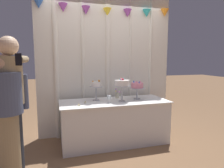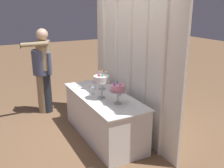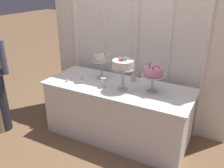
{
  "view_description": "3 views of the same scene",
  "coord_description": "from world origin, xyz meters",
  "px_view_note": "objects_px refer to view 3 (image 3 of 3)",
  "views": [
    {
      "loc": [
        -1.0,
        -3.18,
        1.5
      ],
      "look_at": [
        -0.0,
        0.24,
        1.03
      ],
      "focal_mm": 31.99,
      "sensor_mm": 36.0,
      "label": 1
    },
    {
      "loc": [
        3.68,
        -1.63,
        2.21
      ],
      "look_at": [
        0.13,
        0.2,
        0.97
      ],
      "focal_mm": 41.32,
      "sensor_mm": 36.0,
      "label": 2
    },
    {
      "loc": [
        1.23,
        -2.36,
        1.96
      ],
      "look_at": [
        -0.04,
        0.02,
        0.8
      ],
      "focal_mm": 38.27,
      "sensor_mm": 36.0,
      "label": 3
    }
  ],
  "objects_px": {
    "tealight_near_left": "(82,78)",
    "cake_display_rightmost": "(153,73)",
    "cake_table": "(117,112)",
    "wine_glass": "(104,80)",
    "cake_display_center": "(123,66)",
    "flower_vase": "(134,75)",
    "tealight_far_left": "(67,81)",
    "cake_display_leftmost": "(101,60)"
  },
  "relations": [
    {
      "from": "cake_display_leftmost",
      "to": "flower_vase",
      "type": "distance_m",
      "value": 0.47
    },
    {
      "from": "cake_display_leftmost",
      "to": "tealight_far_left",
      "type": "height_order",
      "value": "cake_display_leftmost"
    },
    {
      "from": "cake_display_center",
      "to": "cake_display_rightmost",
      "type": "bearing_deg",
      "value": 19.15
    },
    {
      "from": "cake_display_center",
      "to": "tealight_near_left",
      "type": "distance_m",
      "value": 0.69
    },
    {
      "from": "wine_glass",
      "to": "tealight_far_left",
      "type": "relative_size",
      "value": 3.0
    },
    {
      "from": "cake_display_center",
      "to": "cake_display_rightmost",
      "type": "height_order",
      "value": "cake_display_center"
    },
    {
      "from": "cake_display_rightmost",
      "to": "tealight_far_left",
      "type": "height_order",
      "value": "cake_display_rightmost"
    },
    {
      "from": "cake_table",
      "to": "tealight_near_left",
      "type": "xyz_separation_m",
      "value": [
        -0.52,
        -0.03,
        0.39
      ]
    },
    {
      "from": "cake_display_rightmost",
      "to": "tealight_near_left",
      "type": "distance_m",
      "value": 0.99
    },
    {
      "from": "wine_glass",
      "to": "tealight_far_left",
      "type": "bearing_deg",
      "value": -172.22
    },
    {
      "from": "cake_table",
      "to": "cake_display_center",
      "type": "relative_size",
      "value": 4.49
    },
    {
      "from": "cake_display_center",
      "to": "cake_display_leftmost",
      "type": "bearing_deg",
      "value": 153.86
    },
    {
      "from": "cake_display_rightmost",
      "to": "tealight_far_left",
      "type": "bearing_deg",
      "value": -168.08
    },
    {
      "from": "cake_display_rightmost",
      "to": "tealight_far_left",
      "type": "relative_size",
      "value": 8.26
    },
    {
      "from": "tealight_near_left",
      "to": "cake_display_rightmost",
      "type": "bearing_deg",
      "value": 4.06
    },
    {
      "from": "flower_vase",
      "to": "tealight_far_left",
      "type": "bearing_deg",
      "value": -151.03
    },
    {
      "from": "cake_display_rightmost",
      "to": "wine_glass",
      "type": "bearing_deg",
      "value": -164.48
    },
    {
      "from": "flower_vase",
      "to": "tealight_far_left",
      "type": "height_order",
      "value": "flower_vase"
    },
    {
      "from": "cake_table",
      "to": "cake_display_rightmost",
      "type": "relative_size",
      "value": 5.39
    },
    {
      "from": "cake_display_leftmost",
      "to": "cake_display_rightmost",
      "type": "height_order",
      "value": "cake_display_leftmost"
    },
    {
      "from": "flower_vase",
      "to": "cake_table",
      "type": "bearing_deg",
      "value": -118.17
    },
    {
      "from": "cake_table",
      "to": "cake_display_leftmost",
      "type": "height_order",
      "value": "cake_display_leftmost"
    },
    {
      "from": "tealight_far_left",
      "to": "tealight_near_left",
      "type": "height_order",
      "value": "same"
    },
    {
      "from": "tealight_near_left",
      "to": "flower_vase",
      "type": "bearing_deg",
      "value": 22.32
    },
    {
      "from": "wine_glass",
      "to": "tealight_near_left",
      "type": "xyz_separation_m",
      "value": [
        -0.39,
        0.09,
        -0.08
      ]
    },
    {
      "from": "cake_display_leftmost",
      "to": "flower_vase",
      "type": "bearing_deg",
      "value": 14.51
    },
    {
      "from": "cake_display_leftmost",
      "to": "tealight_near_left",
      "type": "height_order",
      "value": "cake_display_leftmost"
    },
    {
      "from": "wine_glass",
      "to": "tealight_near_left",
      "type": "bearing_deg",
      "value": 166.87
    },
    {
      "from": "cake_table",
      "to": "tealight_far_left",
      "type": "bearing_deg",
      "value": -163.23
    },
    {
      "from": "wine_glass",
      "to": "flower_vase",
      "type": "distance_m",
      "value": 0.43
    },
    {
      "from": "cake_display_center",
      "to": "wine_glass",
      "type": "bearing_deg",
      "value": -169.77
    },
    {
      "from": "cake_display_leftmost",
      "to": "flower_vase",
      "type": "xyz_separation_m",
      "value": [
        0.42,
        0.11,
        -0.18
      ]
    },
    {
      "from": "cake_display_center",
      "to": "tealight_far_left",
      "type": "distance_m",
      "value": 0.81
    },
    {
      "from": "cake_display_leftmost",
      "to": "cake_display_center",
      "type": "xyz_separation_m",
      "value": [
        0.41,
        -0.2,
        0.05
      ]
    },
    {
      "from": "cake_table",
      "to": "wine_glass",
      "type": "bearing_deg",
      "value": -136.39
    },
    {
      "from": "cake_table",
      "to": "flower_vase",
      "type": "distance_m",
      "value": 0.53
    },
    {
      "from": "flower_vase",
      "to": "tealight_near_left",
      "type": "height_order",
      "value": "flower_vase"
    },
    {
      "from": "wine_glass",
      "to": "cake_display_leftmost",
      "type": "bearing_deg",
      "value": 125.01
    },
    {
      "from": "flower_vase",
      "to": "tealight_near_left",
      "type": "relative_size",
      "value": 4.3
    },
    {
      "from": "cake_display_leftmost",
      "to": "wine_glass",
      "type": "bearing_deg",
      "value": -54.99
    },
    {
      "from": "cake_display_center",
      "to": "flower_vase",
      "type": "xyz_separation_m",
      "value": [
        0.01,
        0.31,
        -0.23
      ]
    },
    {
      "from": "wine_glass",
      "to": "tealight_near_left",
      "type": "relative_size",
      "value": 2.9
    }
  ]
}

